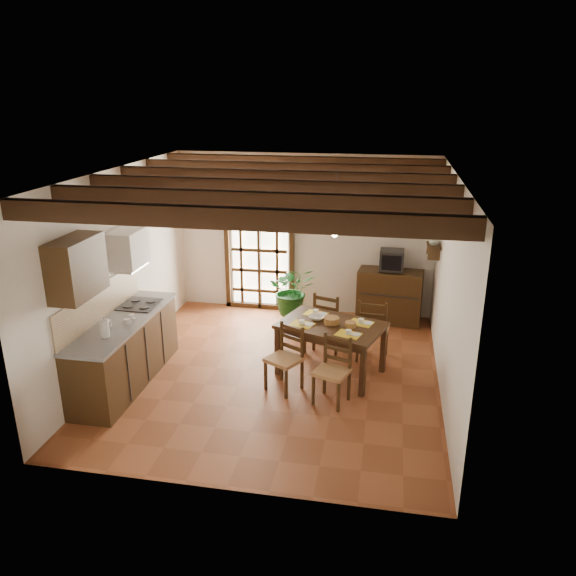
% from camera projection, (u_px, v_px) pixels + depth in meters
% --- Properties ---
extents(ground_plane, '(5.00, 5.00, 0.00)m').
position_uv_depth(ground_plane, '(276.00, 373.00, 7.95)').
color(ground_plane, brown).
extents(room_shell, '(4.52, 5.02, 2.81)m').
position_uv_depth(room_shell, '(275.00, 250.00, 7.35)').
color(room_shell, silver).
rests_on(room_shell, ground_plane).
extents(ceiling_beams, '(4.50, 4.34, 0.20)m').
position_uv_depth(ceiling_beams, '(274.00, 183.00, 7.05)').
color(ceiling_beams, black).
rests_on(ceiling_beams, room_shell).
extents(french_door, '(1.26, 0.11, 2.32)m').
position_uv_depth(french_door, '(259.00, 246.00, 9.96)').
color(french_door, white).
rests_on(french_door, ground_plane).
extents(kitchen_counter, '(0.64, 2.25, 1.38)m').
position_uv_depth(kitchen_counter, '(125.00, 350.00, 7.57)').
color(kitchen_counter, '#352311').
rests_on(kitchen_counter, ground_plane).
extents(upper_cabinet, '(0.35, 0.80, 0.70)m').
position_uv_depth(upper_cabinet, '(77.00, 268.00, 6.49)').
color(upper_cabinet, '#352311').
rests_on(upper_cabinet, room_shell).
extents(range_hood, '(0.38, 0.60, 0.54)m').
position_uv_depth(range_hood, '(128.00, 249.00, 7.68)').
color(range_hood, white).
rests_on(range_hood, room_shell).
extents(counter_items, '(0.50, 1.43, 0.25)m').
position_uv_depth(counter_items, '(125.00, 314.00, 7.49)').
color(counter_items, black).
rests_on(counter_items, kitchen_counter).
extents(dining_table, '(1.60, 1.28, 0.75)m').
position_uv_depth(dining_table, '(331.00, 330.00, 7.75)').
color(dining_table, '#342011').
rests_on(dining_table, ground_plane).
extents(chair_near_left, '(0.55, 0.54, 0.89)m').
position_uv_depth(chair_near_left, '(285.00, 370.00, 7.45)').
color(chair_near_left, '#B07C4B').
rests_on(chair_near_left, ground_plane).
extents(chair_near_right, '(0.51, 0.50, 0.88)m').
position_uv_depth(chair_near_right, '(332.00, 383.00, 7.13)').
color(chair_near_right, '#B07C4B').
rests_on(chair_near_right, ground_plane).
extents(chair_far_left, '(0.54, 0.52, 0.94)m').
position_uv_depth(chair_far_left, '(329.00, 331.00, 8.61)').
color(chair_far_left, '#B07C4B').
rests_on(chair_far_left, ground_plane).
extents(chair_far_right, '(0.49, 0.47, 0.97)m').
position_uv_depth(chair_far_right, '(372.00, 340.00, 8.29)').
color(chair_far_right, '#B07C4B').
rests_on(chair_far_right, ground_plane).
extents(table_setting, '(1.01, 0.67, 0.09)m').
position_uv_depth(table_setting, '(331.00, 322.00, 7.71)').
color(table_setting, yellow).
rests_on(table_setting, dining_table).
extents(table_bowl, '(0.25, 0.25, 0.05)m').
position_uv_depth(table_bowl, '(317.00, 317.00, 7.86)').
color(table_bowl, white).
rests_on(table_bowl, dining_table).
extents(sideboard, '(1.12, 0.59, 0.92)m').
position_uv_depth(sideboard, '(389.00, 296.00, 9.60)').
color(sideboard, '#352311').
rests_on(sideboard, ground_plane).
extents(crt_tv, '(0.40, 0.37, 0.34)m').
position_uv_depth(crt_tv, '(392.00, 260.00, 9.38)').
color(crt_tv, black).
rests_on(crt_tv, sideboard).
extents(fuse_box, '(0.25, 0.03, 0.32)m').
position_uv_depth(fuse_box, '(393.00, 219.00, 9.41)').
color(fuse_box, white).
rests_on(fuse_box, room_shell).
extents(plant_pot, '(0.37, 0.37, 0.23)m').
position_uv_depth(plant_pot, '(292.00, 318.00, 9.61)').
color(plant_pot, maroon).
rests_on(plant_pot, ground_plane).
extents(potted_plant, '(2.40, 2.20, 2.24)m').
position_uv_depth(potted_plant, '(292.00, 292.00, 9.45)').
color(potted_plant, '#144C19').
rests_on(potted_plant, ground_plane).
extents(wall_shelf, '(0.20, 0.42, 0.20)m').
position_uv_depth(wall_shelf, '(433.00, 248.00, 8.56)').
color(wall_shelf, '#352311').
rests_on(wall_shelf, room_shell).
extents(shelf_vase, '(0.15, 0.15, 0.15)m').
position_uv_depth(shelf_vase, '(434.00, 239.00, 8.52)').
color(shelf_vase, '#B2BFB2').
rests_on(shelf_vase, wall_shelf).
extents(shelf_flowers, '(0.14, 0.14, 0.36)m').
position_uv_depth(shelf_flowers, '(435.00, 226.00, 8.45)').
color(shelf_flowers, yellow).
rests_on(shelf_flowers, shelf_vase).
extents(framed_picture, '(0.03, 0.32, 0.32)m').
position_uv_depth(framed_picture, '(442.00, 214.00, 8.37)').
color(framed_picture, brown).
rests_on(framed_picture, room_shell).
extents(pendant_lamp, '(0.36, 0.36, 0.84)m').
position_uv_depth(pendant_lamp, '(335.00, 228.00, 7.37)').
color(pendant_lamp, black).
rests_on(pendant_lamp, room_shell).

